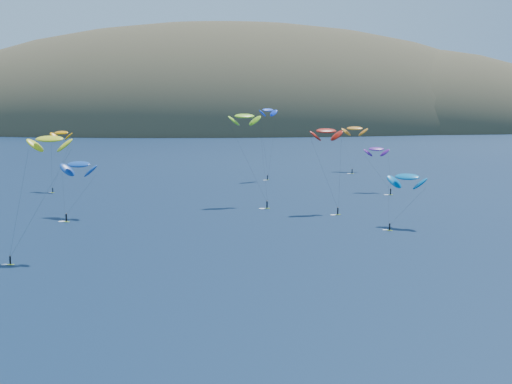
{
  "coord_description": "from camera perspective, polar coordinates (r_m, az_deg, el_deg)",
  "views": [
    {
      "loc": [
        -9.76,
        -79.26,
        31.51
      ],
      "look_at": [
        3.82,
        80.0,
        9.0
      ],
      "focal_mm": 50.0,
      "sensor_mm": 36.0,
      "label": 1
    }
  ],
  "objects": [
    {
      "name": "ground",
      "position": [
        85.85,
        2.05,
        -13.52
      ],
      "size": [
        2800.0,
        2800.0,
        0.0
      ],
      "primitive_type": "plane",
      "color": "black",
      "rests_on": "ground"
    },
    {
      "name": "island",
      "position": [
        644.89,
        -0.49,
        4.26
      ],
      "size": [
        730.0,
        300.0,
        210.0
      ],
      "color": "#3D3526",
      "rests_on": "ground"
    },
    {
      "name": "kitesurfer_1",
      "position": [
        237.59,
        -15.32,
        4.59
      ],
      "size": [
        8.52,
        10.48,
        20.66
      ],
      "rotation": [
        0.0,
        0.0,
        -0.43
      ],
      "color": "#A6CE16",
      "rests_on": "ground"
    },
    {
      "name": "kitesurfer_2",
      "position": [
        141.13,
        -16.19,
        4.08
      ],
      "size": [
        11.4,
        9.5,
        24.92
      ],
      "rotation": [
        0.0,
        0.0,
        -0.07
      ],
      "color": "#A6CE16",
      "rests_on": "ground"
    },
    {
      "name": "kitesurfer_3",
      "position": [
        200.5,
        -0.92,
        6.08
      ],
      "size": [
        11.07,
        12.93,
        27.28
      ],
      "rotation": [
        0.0,
        0.0,
        0.21
      ],
      "color": "#A6CE16",
      "rests_on": "ground"
    },
    {
      "name": "kitesurfer_4",
      "position": [
        256.96,
        0.97,
        6.57
      ],
      "size": [
        8.27,
        7.2,
        27.21
      ],
      "rotation": [
        0.0,
        0.0,
        0.6
      ],
      "color": "#A6CE16",
      "rests_on": "ground"
    },
    {
      "name": "kitesurfer_5",
      "position": [
        171.35,
        12.0,
        1.2
      ],
      "size": [
        11.09,
        10.86,
        14.31
      ],
      "rotation": [
        0.0,
        0.0,
        -0.69
      ],
      "color": "#A6CE16",
      "rests_on": "ground"
    },
    {
      "name": "kitesurfer_6",
      "position": [
        229.9,
        9.61,
        3.4
      ],
      "size": [
        8.05,
        11.61,
        15.64
      ],
      "rotation": [
        0.0,
        0.0,
        -0.12
      ],
      "color": "#A6CE16",
      "rests_on": "ground"
    },
    {
      "name": "kitesurfer_9",
      "position": [
        188.84,
        5.64,
        4.88
      ],
      "size": [
        9.25,
        9.61,
        23.76
      ],
      "rotation": [
        0.0,
        0.0,
        0.19
      ],
      "color": "#A6CE16",
      "rests_on": "ground"
    },
    {
      "name": "kitesurfer_10",
      "position": [
        186.42,
        -14.0,
        2.16
      ],
      "size": [
        11.14,
        13.51,
        16.09
      ],
      "rotation": [
        0.0,
        0.0,
        -0.44
      ],
      "color": "#A6CE16",
      "rests_on": "ground"
    },
    {
      "name": "kitesurfer_11",
      "position": [
        288.93,
        7.9,
        5.06
      ],
      "size": [
        10.62,
        14.62,
        19.75
      ],
      "rotation": [
        0.0,
        0.0,
        -0.25
      ],
      "color": "#A6CE16",
      "rests_on": "ground"
    }
  ]
}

